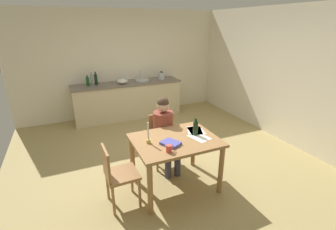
% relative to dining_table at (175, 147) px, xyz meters
% --- Properties ---
extents(ground_plane, '(5.20, 5.20, 0.04)m').
position_rel_dining_table_xyz_m(ground_plane, '(0.13, 0.81, -0.67)').
color(ground_plane, tan).
extents(wall_back, '(5.20, 0.12, 2.60)m').
position_rel_dining_table_xyz_m(wall_back, '(0.13, 3.41, 0.65)').
color(wall_back, silver).
rests_on(wall_back, ground).
extents(wall_right, '(0.12, 5.20, 2.60)m').
position_rel_dining_table_xyz_m(wall_right, '(2.73, 0.81, 0.65)').
color(wall_right, silver).
rests_on(wall_right, ground).
extents(kitchen_counter, '(2.66, 0.64, 0.90)m').
position_rel_dining_table_xyz_m(kitchen_counter, '(0.13, 3.05, -0.20)').
color(kitchen_counter, beige).
rests_on(kitchen_counter, ground).
extents(dining_table, '(1.16, 0.89, 0.77)m').
position_rel_dining_table_xyz_m(dining_table, '(0.00, 0.00, 0.00)').
color(dining_table, '#9E7042').
rests_on(dining_table, ground).
extents(chair_at_table, '(0.40, 0.40, 0.86)m').
position_rel_dining_table_xyz_m(chair_at_table, '(0.07, 0.69, -0.18)').
color(chair_at_table, '#9E7042').
rests_on(chair_at_table, ground).
extents(person_seated, '(0.32, 0.59, 1.19)m').
position_rel_dining_table_xyz_m(person_seated, '(0.07, 0.54, 0.03)').
color(person_seated, brown).
rests_on(person_seated, ground).
extents(chair_side_empty, '(0.41, 0.41, 0.86)m').
position_rel_dining_table_xyz_m(chair_side_empty, '(-0.84, -0.05, -0.17)').
color(chair_side_empty, '#9E7042').
rests_on(chair_side_empty, ground).
extents(coffee_mug, '(0.11, 0.07, 0.09)m').
position_rel_dining_table_xyz_m(coffee_mug, '(-0.22, -0.29, 0.17)').
color(coffee_mug, '#D84C3F').
rests_on(coffee_mug, dining_table).
extents(candlestick, '(0.06, 0.06, 0.29)m').
position_rel_dining_table_xyz_m(candlestick, '(-0.38, 0.04, 0.20)').
color(candlestick, gold).
rests_on(candlestick, dining_table).
extents(book_magazine, '(0.19, 0.23, 0.03)m').
position_rel_dining_table_xyz_m(book_magazine, '(-0.14, -0.12, 0.13)').
color(book_magazine, '#5061B2').
rests_on(book_magazine, dining_table).
extents(book_cookery, '(0.28, 0.30, 0.03)m').
position_rel_dining_table_xyz_m(book_cookery, '(-0.13, -0.12, 0.14)').
color(book_cookery, '#4F51AF').
rests_on(book_cookery, dining_table).
extents(paper_letter, '(0.26, 0.33, 0.00)m').
position_rel_dining_table_xyz_m(paper_letter, '(0.40, 0.13, 0.12)').
color(paper_letter, white).
rests_on(paper_letter, dining_table).
extents(paper_bill, '(0.31, 0.35, 0.00)m').
position_rel_dining_table_xyz_m(paper_bill, '(0.39, 0.14, 0.12)').
color(paper_bill, white).
rests_on(paper_bill, dining_table).
extents(paper_envelope, '(0.28, 0.34, 0.00)m').
position_rel_dining_table_xyz_m(paper_envelope, '(0.33, -0.09, 0.12)').
color(paper_envelope, white).
rests_on(paper_envelope, dining_table).
extents(wine_bottle_on_table, '(0.07, 0.07, 0.25)m').
position_rel_dining_table_xyz_m(wine_bottle_on_table, '(0.32, 0.01, 0.23)').
color(wine_bottle_on_table, black).
rests_on(wine_bottle_on_table, dining_table).
extents(sink_unit, '(0.36, 0.36, 0.24)m').
position_rel_dining_table_xyz_m(sink_unit, '(0.53, 3.05, 0.27)').
color(sink_unit, '#B2B7BC').
rests_on(sink_unit, kitchen_counter).
extents(bottle_oil, '(0.07, 0.07, 0.25)m').
position_rel_dining_table_xyz_m(bottle_oil, '(-0.78, 3.07, 0.36)').
color(bottle_oil, '#194C23').
rests_on(bottle_oil, kitchen_counter).
extents(bottle_vinegar, '(0.06, 0.06, 0.30)m').
position_rel_dining_table_xyz_m(bottle_vinegar, '(-0.68, 3.11, 0.37)').
color(bottle_vinegar, '#8C999E').
rests_on(bottle_vinegar, kitchen_counter).
extents(bottle_wine_red, '(0.07, 0.07, 0.30)m').
position_rel_dining_table_xyz_m(bottle_wine_red, '(-0.59, 3.13, 0.38)').
color(bottle_wine_red, black).
rests_on(bottle_wine_red, kitchen_counter).
extents(mixing_bowl, '(0.25, 0.25, 0.11)m').
position_rel_dining_table_xyz_m(mixing_bowl, '(0.00, 2.99, 0.30)').
color(mixing_bowl, white).
rests_on(mixing_bowl, kitchen_counter).
extents(stovetop_kettle, '(0.18, 0.18, 0.22)m').
position_rel_dining_table_xyz_m(stovetop_kettle, '(1.05, 3.05, 0.35)').
color(stovetop_kettle, '#B7BABF').
rests_on(stovetop_kettle, kitchen_counter).
extents(wine_glass_near_sink, '(0.07, 0.07, 0.15)m').
position_rel_dining_table_xyz_m(wine_glass_near_sink, '(0.19, 3.20, 0.36)').
color(wine_glass_near_sink, silver).
rests_on(wine_glass_near_sink, kitchen_counter).
extents(wine_glass_by_kettle, '(0.07, 0.07, 0.15)m').
position_rel_dining_table_xyz_m(wine_glass_by_kettle, '(0.07, 3.20, 0.36)').
color(wine_glass_by_kettle, silver).
rests_on(wine_glass_by_kettle, kitchen_counter).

